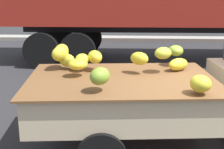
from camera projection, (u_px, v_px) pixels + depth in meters
curb_strip at (158, 39)px, 14.35m from camera, size 80.00×0.80×0.16m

